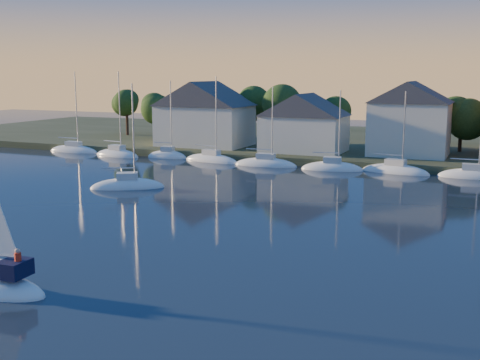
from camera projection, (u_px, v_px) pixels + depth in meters
The scene contains 9 objects.
ground at pixel (77, 308), 30.73m from camera, with size 260.00×260.00×0.00m, color black.
shoreline_land at pixel (372, 146), 98.39m from camera, with size 160.00×50.00×2.00m, color #313820.
wooden_dock at pixel (336, 166), 77.64m from camera, with size 120.00×3.00×1.00m, color brown.
clubhouse_west at pixel (205, 113), 90.68m from camera, with size 13.65×9.45×9.64m.
clubhouse_centre at pixel (304, 122), 83.62m from camera, with size 11.55×8.40×8.08m.
clubhouse_east at pixel (410, 118), 79.75m from camera, with size 10.50×8.40×9.80m.
tree_line at pixel (371, 106), 85.52m from camera, with size 93.40×5.40×8.90m.
moored_fleet at pixel (362, 171), 73.34m from camera, with size 95.50×2.40×12.05m.
drifting_sailboat_left at pixel (128, 187), 62.71m from camera, with size 7.85×6.18×11.92m.
Camera 1 is at (19.32, -23.32, 11.85)m, focal length 45.00 mm.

